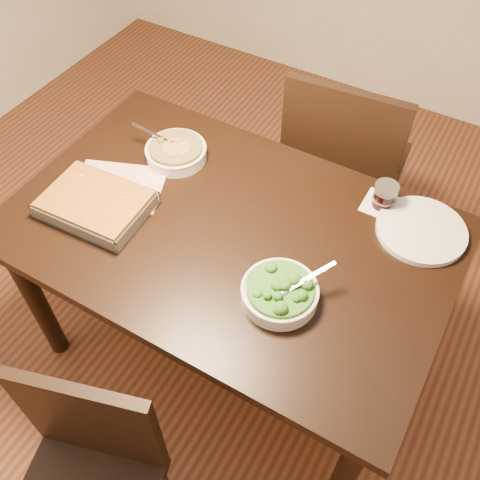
# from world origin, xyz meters

# --- Properties ---
(ground) EXTENTS (4.00, 4.00, 0.00)m
(ground) POSITION_xyz_m (0.00, 0.00, 0.00)
(ground) COLOR #472214
(ground) RESTS_ON ground
(table) EXTENTS (1.40, 0.90, 0.75)m
(table) POSITION_xyz_m (0.00, 0.00, 0.65)
(table) COLOR black
(table) RESTS_ON ground
(magazine_a) EXTENTS (0.36, 0.31, 0.01)m
(magazine_a) POSITION_xyz_m (-0.42, -0.03, 0.75)
(magazine_a) COLOR #BE3656
(magazine_a) RESTS_ON table
(coaster) EXTENTS (0.12, 0.12, 0.00)m
(coaster) POSITION_xyz_m (0.39, 0.34, 0.75)
(coaster) COLOR white
(coaster) RESTS_ON table
(stew_bowl) EXTENTS (0.24, 0.22, 0.08)m
(stew_bowl) POSITION_xyz_m (-0.33, 0.19, 0.78)
(stew_bowl) COLOR white
(stew_bowl) RESTS_ON table
(broccoli_bowl) EXTENTS (0.22, 0.23, 0.09)m
(broccoli_bowl) POSITION_xyz_m (0.26, -0.15, 0.78)
(broccoli_bowl) COLOR white
(broccoli_bowl) RESTS_ON table
(baking_dish) EXTENTS (0.35, 0.26, 0.06)m
(baking_dish) POSITION_xyz_m (-0.41, -0.15, 0.78)
(baking_dish) COLOR silver
(baking_dish) RESTS_ON table
(wine_tumbler) EXTENTS (0.08, 0.08, 0.09)m
(wine_tumbler) POSITION_xyz_m (0.39, 0.34, 0.80)
(wine_tumbler) COLOR black
(wine_tumbler) RESTS_ON coaster
(dinner_plate) EXTENTS (0.28, 0.28, 0.02)m
(dinner_plate) POSITION_xyz_m (0.53, 0.29, 0.76)
(dinner_plate) COLOR silver
(dinner_plate) RESTS_ON table
(chair_near) EXTENTS (0.48, 0.48, 0.83)m
(chair_near) POSITION_xyz_m (0.00, -0.77, 0.46)
(chair_near) COLOR black
(chair_near) RESTS_ON ground
(chair_far) EXTENTS (0.49, 0.49, 0.97)m
(chair_far) POSITION_xyz_m (0.13, 0.69, 0.54)
(chair_far) COLOR black
(chair_far) RESTS_ON ground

